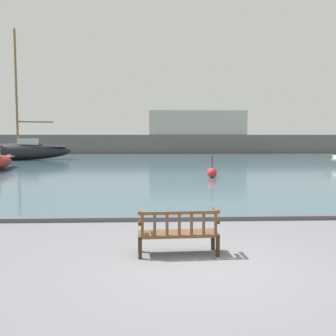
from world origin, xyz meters
name	(u,v)px	position (x,y,z in m)	size (l,w,h in m)	color
ground_plane	(202,267)	(0.00, 0.00, 0.00)	(160.00, 160.00, 0.00)	slate
harbor_water	(159,155)	(0.00, 44.00, 0.04)	(100.00, 80.00, 0.08)	#385666
quay_edge_kerb	(184,218)	(0.00, 3.85, 0.06)	(40.00, 0.30, 0.12)	#4C4C50
park_bench	(178,232)	(-0.38, 0.73, 0.47)	(1.62, 0.60, 0.92)	#322113
sailboat_nearest_port	(21,149)	(-14.32, 32.18, 1.15)	(11.62, 4.49, 13.09)	black
channel_buoy	(212,173)	(2.51, 14.45, 0.37)	(0.56, 0.56, 1.26)	red
far_breakwater	(166,140)	(1.16, 48.09, 2.02)	(58.81, 2.40, 6.28)	#66605B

